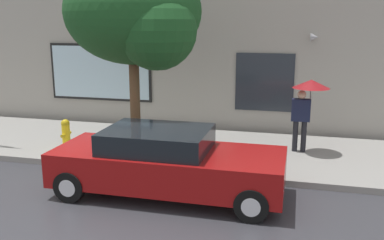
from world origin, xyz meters
TOP-DOWN VIEW (x-y plane):
  - ground_plane at (0.00, 0.00)m, footprint 60.00×60.00m
  - sidewalk at (0.00, 3.00)m, footprint 20.00×4.00m
  - building_facade at (-0.02, 5.50)m, footprint 20.00×0.67m
  - parked_car at (1.40, 0.00)m, footprint 4.74×1.92m
  - fire_hydrant at (-2.14, 2.08)m, footprint 0.30×0.44m
  - pedestrian_with_umbrella at (4.22, 3.29)m, footprint 0.95×0.95m
  - street_tree at (0.11, 1.90)m, footprint 3.41×2.90m

SIDE VIEW (x-z plane):
  - ground_plane at x=0.00m, z-range 0.00..0.00m
  - sidewalk at x=0.00m, z-range 0.00..0.15m
  - fire_hydrant at x=-2.14m, z-range 0.14..0.94m
  - parked_car at x=1.40m, z-range 0.00..1.40m
  - pedestrian_with_umbrella at x=4.22m, z-range 0.70..2.64m
  - building_facade at x=-0.02m, z-range -0.02..6.98m
  - street_tree at x=0.11m, z-range 1.22..6.13m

